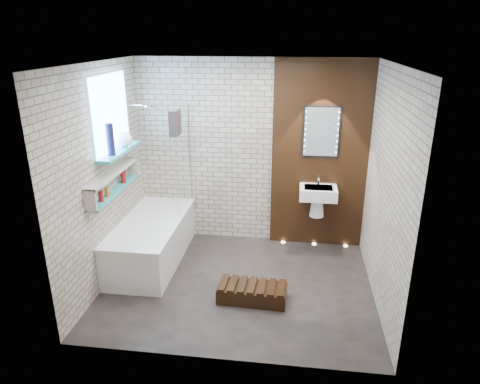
# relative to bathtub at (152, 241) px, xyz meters

# --- Properties ---
(ground) EXTENTS (3.20, 3.20, 0.00)m
(ground) POSITION_rel_bathtub_xyz_m (1.22, -0.45, -0.29)
(ground) COLOR black
(ground) RESTS_ON ground
(room_shell) EXTENTS (3.24, 3.20, 2.60)m
(room_shell) POSITION_rel_bathtub_xyz_m (1.22, -0.45, 1.01)
(room_shell) COLOR gray
(room_shell) RESTS_ON ground
(walnut_panel) EXTENTS (1.30, 0.06, 2.60)m
(walnut_panel) POSITION_rel_bathtub_xyz_m (2.17, 0.82, 1.01)
(walnut_panel) COLOR black
(walnut_panel) RESTS_ON ground
(clerestory_window) EXTENTS (0.18, 1.00, 0.94)m
(clerestory_window) POSITION_rel_bathtub_xyz_m (-0.34, -0.10, 1.61)
(clerestory_window) COLOR #7FADE0
(clerestory_window) RESTS_ON room_shell
(display_niche) EXTENTS (0.14, 1.30, 0.26)m
(display_niche) POSITION_rel_bathtub_xyz_m (-0.31, -0.30, 0.91)
(display_niche) COLOR teal
(display_niche) RESTS_ON room_shell
(bathtub) EXTENTS (0.79, 1.74, 0.70)m
(bathtub) POSITION_rel_bathtub_xyz_m (0.00, 0.00, 0.00)
(bathtub) COLOR white
(bathtub) RESTS_ON ground
(bath_screen) EXTENTS (0.01, 0.78, 1.40)m
(bath_screen) POSITION_rel_bathtub_xyz_m (0.35, 0.44, 0.99)
(bath_screen) COLOR white
(bath_screen) RESTS_ON bathtub
(towel) EXTENTS (0.09, 0.24, 0.32)m
(towel) POSITION_rel_bathtub_xyz_m (0.35, 0.16, 1.56)
(towel) COLOR black
(towel) RESTS_ON bath_screen
(shower_head) EXTENTS (0.18, 0.18, 0.02)m
(shower_head) POSITION_rel_bathtub_xyz_m (-0.08, 0.50, 1.71)
(shower_head) COLOR silver
(shower_head) RESTS_ON room_shell
(washbasin) EXTENTS (0.50, 0.36, 0.58)m
(washbasin) POSITION_rel_bathtub_xyz_m (2.17, 0.62, 0.50)
(washbasin) COLOR white
(washbasin) RESTS_ON walnut_panel
(led_mirror) EXTENTS (0.50, 0.02, 0.70)m
(led_mirror) POSITION_rel_bathtub_xyz_m (2.17, 0.78, 1.36)
(led_mirror) COLOR black
(led_mirror) RESTS_ON walnut_panel
(walnut_step) EXTENTS (0.79, 0.38, 0.17)m
(walnut_step) POSITION_rel_bathtub_xyz_m (1.42, -0.75, -0.20)
(walnut_step) COLOR black
(walnut_step) RESTS_ON ground
(niche_bottles) EXTENTS (0.07, 0.72, 0.17)m
(niche_bottles) POSITION_rel_bathtub_xyz_m (-0.31, -0.30, 0.88)
(niche_bottles) COLOR #B35F1B
(niche_bottles) RESTS_ON display_niche
(sill_vases) EXTENTS (0.19, 0.54, 0.38)m
(sill_vases) POSITION_rel_bathtub_xyz_m (-0.28, -0.06, 1.38)
(sill_vases) COLOR #15173B
(sill_vases) RESTS_ON clerestory_window
(floor_uplights) EXTENTS (0.96, 0.06, 0.01)m
(floor_uplights) POSITION_rel_bathtub_xyz_m (2.17, 0.75, -0.29)
(floor_uplights) COLOR #FFD899
(floor_uplights) RESTS_ON ground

